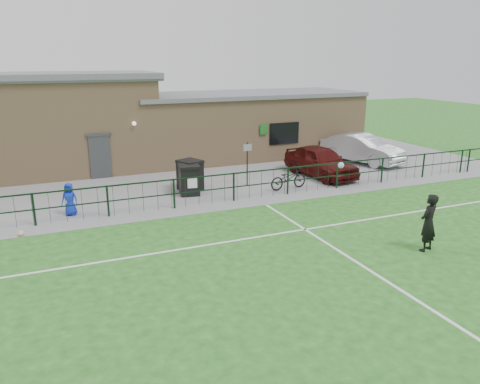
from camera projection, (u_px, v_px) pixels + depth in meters
name	position (u px, v px, depth m)	size (l,w,h in m)	color
ground	(318.00, 292.00, 11.74)	(90.00, 90.00, 0.00)	#1F5C1B
paving_strip	(174.00, 174.00, 23.67)	(34.00, 13.00, 0.02)	gray
pitch_line_touch	(213.00, 205.00, 18.63)	(28.00, 0.10, 0.01)	white
pitch_line_mid	(252.00, 238.00, 15.27)	(28.00, 0.10, 0.01)	white
pitch_line_perp	(382.00, 278.00, 12.49)	(0.10, 16.00, 0.01)	white
perimeter_fence	(211.00, 190.00, 18.65)	(28.00, 0.10, 1.20)	black
wheelie_bin_left	(190.00, 176.00, 20.63)	(0.82, 0.94, 1.25)	black
wheelie_bin_right	(189.00, 181.00, 19.93)	(0.80, 0.91, 1.21)	black
sign_post	(247.00, 164.00, 21.25)	(0.06, 0.06, 2.00)	black
car_maroon	(320.00, 161.00, 22.99)	(1.77, 4.39, 1.50)	#470E0C
car_silver	(362.00, 149.00, 25.97)	(1.66, 4.77, 1.57)	#B6B8BE
bicycle_e	(288.00, 178.00, 20.78)	(0.64, 1.83, 0.96)	black
spectator_child	(70.00, 199.00, 17.27)	(0.60, 0.39, 1.23)	#142EBB
goalkeeper_kick	(426.00, 221.00, 14.10)	(1.21, 3.99, 2.09)	black
ball_ground	(21.00, 233.00, 15.37)	(0.21, 0.21, 0.21)	white
clubhouse	(142.00, 124.00, 25.38)	(24.25, 5.40, 4.96)	tan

